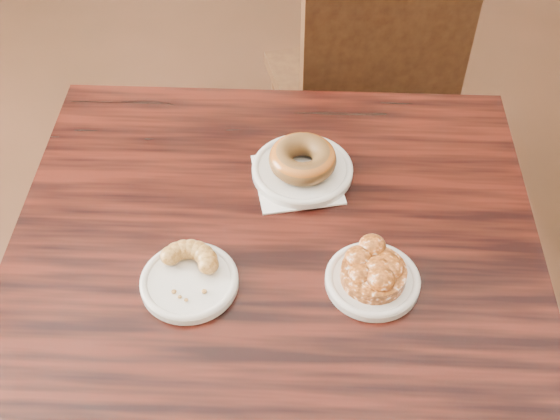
# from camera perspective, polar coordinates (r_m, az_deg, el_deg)

# --- Properties ---
(floor) EXTENTS (5.00, 5.00, 0.00)m
(floor) POSITION_cam_1_polar(r_m,az_deg,el_deg) (1.79, 3.95, -16.48)
(floor) COLOR black
(floor) RESTS_ON ground
(cafe_table) EXTENTS (0.90, 0.90, 0.75)m
(cafe_table) POSITION_cam_1_polar(r_m,az_deg,el_deg) (1.41, -0.41, -13.51)
(cafe_table) COLOR black
(cafe_table) RESTS_ON floor
(chair_far) EXTENTS (0.56, 0.56, 0.90)m
(chair_far) POSITION_cam_1_polar(r_m,az_deg,el_deg) (1.89, 6.06, 9.65)
(chair_far) COLOR black
(chair_far) RESTS_ON floor
(napkin) EXTENTS (0.17, 0.17, 0.00)m
(napkin) POSITION_cam_1_polar(r_m,az_deg,el_deg) (1.21, 1.42, 2.51)
(napkin) COLOR white
(napkin) RESTS_ON cafe_table
(plate_donut) EXTENTS (0.17, 0.17, 0.01)m
(plate_donut) POSITION_cam_1_polar(r_m,az_deg,el_deg) (1.21, 1.82, 3.26)
(plate_donut) COLOR silver
(plate_donut) RESTS_ON napkin
(plate_cruller) EXTENTS (0.15, 0.15, 0.01)m
(plate_cruller) POSITION_cam_1_polar(r_m,az_deg,el_deg) (1.07, -7.38, -5.82)
(plate_cruller) COLOR silver
(plate_cruller) RESTS_ON cafe_table
(plate_fritter) EXTENTS (0.14, 0.14, 0.01)m
(plate_fritter) POSITION_cam_1_polar(r_m,az_deg,el_deg) (1.07, 7.51, -5.72)
(plate_fritter) COLOR silver
(plate_fritter) RESTS_ON cafe_table
(glazed_donut) EXTENTS (0.12, 0.12, 0.04)m
(glazed_donut) POSITION_cam_1_polar(r_m,az_deg,el_deg) (1.20, 1.85, 4.17)
(glazed_donut) COLOR #8B5014
(glazed_donut) RESTS_ON plate_donut
(apple_fritter) EXTENTS (0.14, 0.14, 0.03)m
(apple_fritter) POSITION_cam_1_polar(r_m,az_deg,el_deg) (1.05, 7.63, -5.00)
(apple_fritter) COLOR #482007
(apple_fritter) RESTS_ON plate_fritter
(cruller_fragment) EXTENTS (0.11, 0.11, 0.03)m
(cruller_fragment) POSITION_cam_1_polar(r_m,az_deg,el_deg) (1.05, -7.48, -5.16)
(cruller_fragment) COLOR brown
(cruller_fragment) RESTS_ON plate_cruller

